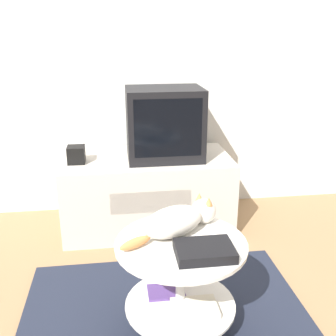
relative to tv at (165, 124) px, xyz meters
name	(u,v)px	position (x,y,z in m)	size (l,w,h in m)	color
wall_back	(140,39)	(-0.12, 0.40, 0.53)	(8.00, 0.05, 2.60)	silver
tv_stand	(147,192)	(-0.13, 0.02, -0.50)	(1.17, 0.59, 0.53)	beige
tv	(165,124)	(0.00, 0.00, 0.00)	(0.51, 0.38, 0.48)	black
speaker	(76,155)	(-0.60, -0.03, -0.18)	(0.11, 0.11, 0.11)	black
coffee_table	(181,276)	(-0.07, -1.09, -0.45)	(0.58, 0.58, 0.47)	#B2B2B7
dvd_box	(204,251)	(0.01, -1.21, -0.25)	(0.24, 0.18, 0.04)	black
cat	(179,220)	(-0.06, -1.00, -0.21)	(0.48, 0.32, 0.14)	silver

